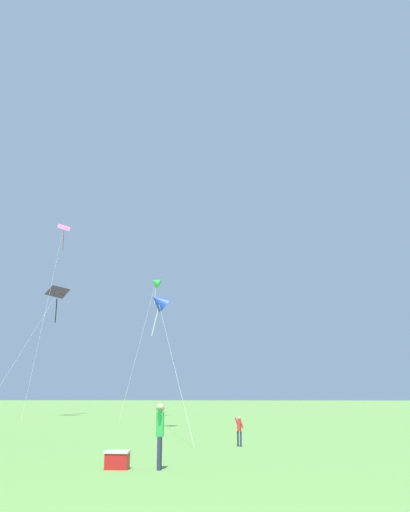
{
  "coord_description": "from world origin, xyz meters",
  "views": [
    {
      "loc": [
        0.4,
        -5.04,
        1.76
      ],
      "look_at": [
        -2.9,
        31.73,
        11.23
      ],
      "focal_mm": 38.21,
      "sensor_mm": 36.0,
      "label": 1
    }
  ],
  "objects_px": {
    "kite_black_large": "(56,298)",
    "person_child_small": "(239,428)",
    "picnic_cooler": "(117,460)",
    "kite_pink_low": "(62,239)",
    "person_near_tree": "(160,429)",
    "kite_blue_delta": "(159,301)",
    "kite_green_small": "(155,282)"
  },
  "relations": [
    {
      "from": "kite_blue_delta",
      "to": "person_near_tree",
      "type": "distance_m",
      "value": 17.72
    },
    {
      "from": "kite_green_small",
      "to": "person_child_small",
      "type": "bearing_deg",
      "value": -72.84
    },
    {
      "from": "kite_blue_delta",
      "to": "picnic_cooler",
      "type": "bearing_deg",
      "value": -83.18
    },
    {
      "from": "kite_black_large",
      "to": "person_child_small",
      "type": "relative_size",
      "value": 10.91
    },
    {
      "from": "person_child_small",
      "to": "kite_blue_delta",
      "type": "bearing_deg",
      "value": 115.68
    },
    {
      "from": "kite_black_large",
      "to": "picnic_cooler",
      "type": "relative_size",
      "value": 18.98
    },
    {
      "from": "kite_green_small",
      "to": "picnic_cooler",
      "type": "xyz_separation_m",
      "value": [
        5.01,
        -31.82,
        -11.05
      ]
    },
    {
      "from": "kite_black_large",
      "to": "kite_blue_delta",
      "type": "height_order",
      "value": "kite_black_large"
    },
    {
      "from": "kite_blue_delta",
      "to": "kite_green_small",
      "type": "relative_size",
      "value": 0.98
    },
    {
      "from": "kite_blue_delta",
      "to": "picnic_cooler",
      "type": "distance_m",
      "value": 17.82
    },
    {
      "from": "kite_blue_delta",
      "to": "kite_green_small",
      "type": "bearing_deg",
      "value": 101.19
    },
    {
      "from": "kite_black_large",
      "to": "kite_pink_low",
      "type": "bearing_deg",
      "value": 106.48
    },
    {
      "from": "person_child_small",
      "to": "kite_black_large",
      "type": "bearing_deg",
      "value": 123.17
    },
    {
      "from": "person_near_tree",
      "to": "person_child_small",
      "type": "distance_m",
      "value": 6.69
    },
    {
      "from": "picnic_cooler",
      "to": "person_child_small",
      "type": "bearing_deg",
      "value": 66.28
    },
    {
      "from": "kite_black_large",
      "to": "person_child_small",
      "type": "bearing_deg",
      "value": -56.83
    },
    {
      "from": "kite_blue_delta",
      "to": "picnic_cooler",
      "type": "xyz_separation_m",
      "value": [
        1.96,
        -16.38,
        -6.75
      ]
    },
    {
      "from": "kite_green_small",
      "to": "kite_pink_low",
      "type": "bearing_deg",
      "value": 167.71
    },
    {
      "from": "picnic_cooler",
      "to": "kite_green_small",
      "type": "bearing_deg",
      "value": 98.95
    },
    {
      "from": "kite_green_small",
      "to": "person_child_small",
      "type": "height_order",
      "value": "kite_green_small"
    },
    {
      "from": "kite_black_large",
      "to": "kite_green_small",
      "type": "relative_size",
      "value": 0.96
    },
    {
      "from": "kite_blue_delta",
      "to": "picnic_cooler",
      "type": "relative_size",
      "value": 19.46
    },
    {
      "from": "kite_black_large",
      "to": "kite_blue_delta",
      "type": "relative_size",
      "value": 0.98
    },
    {
      "from": "kite_blue_delta",
      "to": "person_near_tree",
      "type": "xyz_separation_m",
      "value": [
        3.01,
        -16.39,
        -6.03
      ]
    },
    {
      "from": "kite_pink_low",
      "to": "kite_blue_delta",
      "type": "bearing_deg",
      "value": -54.48
    },
    {
      "from": "kite_pink_low",
      "to": "person_near_tree",
      "type": "distance_m",
      "value": 40.21
    },
    {
      "from": "person_child_small",
      "to": "picnic_cooler",
      "type": "relative_size",
      "value": 1.74
    },
    {
      "from": "kite_black_large",
      "to": "picnic_cooler",
      "type": "height_order",
      "value": "kite_black_large"
    },
    {
      "from": "kite_black_large",
      "to": "picnic_cooler",
      "type": "xyz_separation_m",
      "value": [
        13.89,
        -32.01,
        -9.83
      ]
    },
    {
      "from": "kite_black_large",
      "to": "person_child_small",
      "type": "height_order",
      "value": "kite_black_large"
    },
    {
      "from": "kite_pink_low",
      "to": "kite_green_small",
      "type": "relative_size",
      "value": 1.5
    },
    {
      "from": "kite_blue_delta",
      "to": "kite_black_large",
      "type": "bearing_deg",
      "value": 127.36
    }
  ]
}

